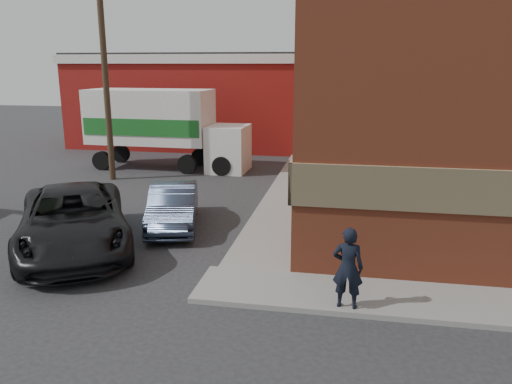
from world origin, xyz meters
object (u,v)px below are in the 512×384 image
at_px(brick_building, 512,72).
at_px(sedan, 173,206).
at_px(utility_pole, 105,70).
at_px(box_truck, 165,124).
at_px(suv_a, 73,220).
at_px(warehouse, 211,99).
at_px(man, 348,268).

distance_m(brick_building, sedan, 13.14).
distance_m(utility_pole, sedan, 8.69).
bearing_deg(box_truck, utility_pole, -117.33).
xyz_separation_m(brick_building, utility_pole, (-16.00, 0.00, 0.06)).
xyz_separation_m(sedan, suv_a, (-2.02, -2.35, 0.18)).
bearing_deg(suv_a, warehouse, 64.49).
height_order(utility_pole, box_truck, utility_pole).
bearing_deg(utility_pole, sedan, -49.89).
xyz_separation_m(warehouse, man, (8.84, -21.55, -1.83)).
bearing_deg(utility_pole, man, -45.59).
relative_size(sedan, box_truck, 0.52).
bearing_deg(man, sedan, -37.02).
relative_size(warehouse, suv_a, 2.69).
relative_size(warehouse, man, 9.50).
xyz_separation_m(brick_building, warehouse, (-14.50, 11.00, -1.87)).
relative_size(brick_building, suv_a, 3.02).
distance_m(utility_pole, suv_a, 9.56).
xyz_separation_m(utility_pole, sedan, (4.94, -5.87, -4.08)).
height_order(utility_pole, sedan, utility_pole).
bearing_deg(brick_building, man, -118.22).
distance_m(warehouse, suv_a, 19.37).
height_order(warehouse, utility_pole, utility_pole).
height_order(sedan, box_truck, box_truck).
bearing_deg(warehouse, suv_a, -85.76).
relative_size(utility_pole, sedan, 2.23).
height_order(brick_building, utility_pole, brick_building).
bearing_deg(warehouse, sedan, -78.47).
distance_m(warehouse, sedan, 17.35).
relative_size(brick_building, warehouse, 1.12).
relative_size(utility_pole, box_truck, 1.16).
height_order(sedan, suv_a, suv_a).
xyz_separation_m(warehouse, sedan, (3.44, -16.87, -2.15)).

